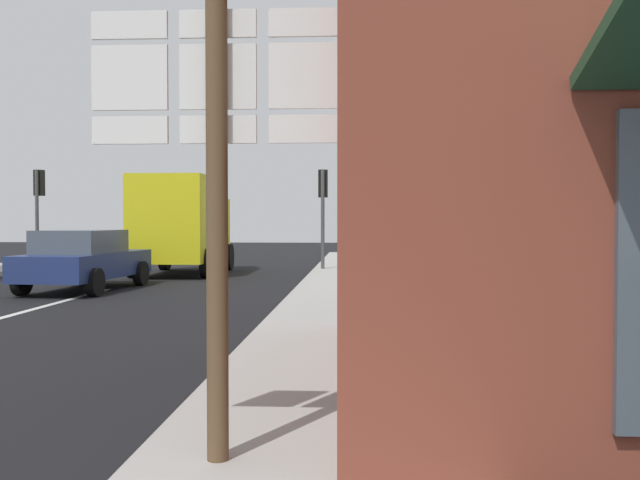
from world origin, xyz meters
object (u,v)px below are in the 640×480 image
Objects in this scene: traffic_light_far_left at (39,196)px; traffic_light_far_right at (323,197)px; sedan_far at (84,259)px; delivery_truck at (182,222)px; route_sign_post at (218,172)px.

traffic_light_far_left is 10.06m from traffic_light_far_right.
traffic_light_far_right reaches higher than sedan_far.
route_sign_post reaches higher than delivery_truck.
route_sign_post is 0.95× the size of traffic_light_far_right.
traffic_light_far_left is at bearing 160.19° from delivery_truck.
traffic_light_far_right is (-0.29, 18.52, 0.49)m from route_sign_post.
delivery_truck is at bearing -167.57° from traffic_light_far_right.
traffic_light_far_left is (-4.52, 7.31, 1.81)m from sedan_far.
traffic_light_far_left is 1.03× the size of traffic_light_far_right.
traffic_light_far_right is at bearing 12.43° from delivery_truck.
traffic_light_far_left is at bearing 117.75° from route_sign_post.
route_sign_post is at bearing -89.11° from traffic_light_far_right.
route_sign_post is 0.92× the size of traffic_light_far_left.
delivery_truck is (1.08, 5.30, 0.89)m from sedan_far.
traffic_light_far_left is (-10.29, 19.57, 0.57)m from route_sign_post.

